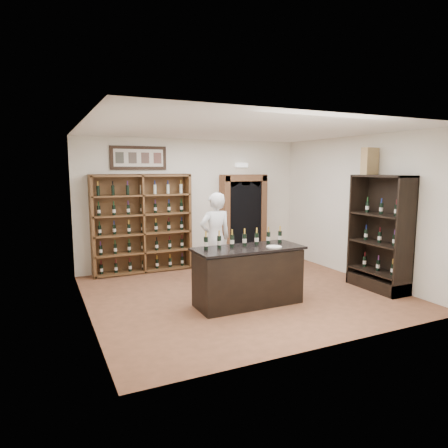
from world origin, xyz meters
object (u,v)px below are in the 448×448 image
at_px(side_cabinet, 380,251).
at_px(wine_crate, 370,161).
at_px(wine_shelf, 142,224).
at_px(shopkeeper, 215,238).
at_px(counter_bottle_0, 206,243).
at_px(tasting_counter, 248,276).

relative_size(side_cabinet, wine_crate, 4.23).
distance_m(wine_shelf, shopkeeper, 1.89).
distance_m(wine_shelf, counter_bottle_0, 2.82).
xyz_separation_m(side_cabinet, wine_crate, (-0.01, 0.37, 1.71)).
xyz_separation_m(wine_shelf, counter_bottle_0, (0.38, -2.79, 0.01)).
distance_m(tasting_counter, side_cabinet, 2.75).
xyz_separation_m(counter_bottle_0, wine_crate, (3.43, -0.07, 1.35)).
bearing_deg(wine_shelf, shopkeeper, -53.48).
bearing_deg(counter_bottle_0, wine_crate, -1.21).
bearing_deg(wine_crate, counter_bottle_0, 169.57).
height_order(tasting_counter, shopkeeper, shopkeeper).
xyz_separation_m(wine_shelf, wine_crate, (3.81, -2.87, 1.36)).
bearing_deg(shopkeeper, counter_bottle_0, 58.62).
bearing_deg(wine_crate, tasting_counter, 172.21).
bearing_deg(side_cabinet, counter_bottle_0, 172.72).
bearing_deg(shopkeeper, wine_crate, 151.92).
bearing_deg(shopkeeper, tasting_counter, 87.83).
bearing_deg(wine_crate, wine_shelf, 133.83).
distance_m(wine_shelf, wine_crate, 4.96).
height_order(wine_shelf, counter_bottle_0, wine_shelf).
height_order(counter_bottle_0, wine_crate, wine_crate).
relative_size(wine_shelf, tasting_counter, 1.17).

